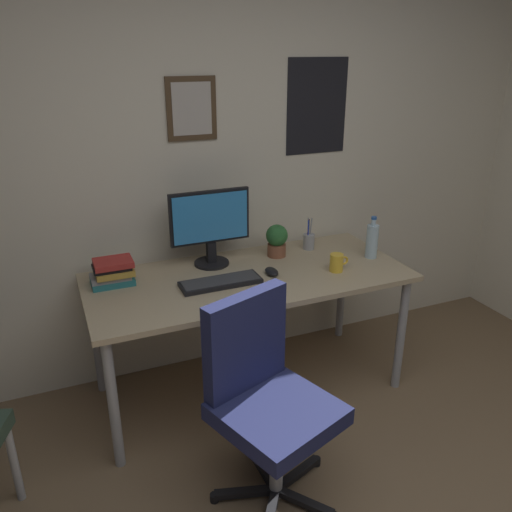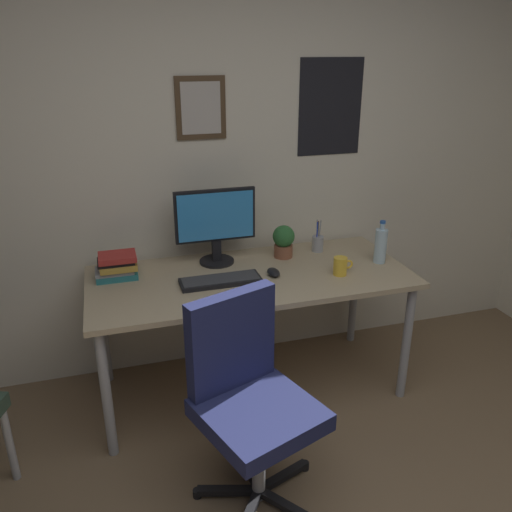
{
  "view_description": "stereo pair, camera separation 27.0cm",
  "coord_description": "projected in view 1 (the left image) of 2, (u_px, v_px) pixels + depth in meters",
  "views": [
    {
      "loc": [
        -0.99,
        -0.72,
        1.91
      ],
      "look_at": [
        -0.02,
        1.58,
        0.89
      ],
      "focal_mm": 36.33,
      "sensor_mm": 36.0,
      "label": 1
    },
    {
      "loc": [
        -0.74,
        -0.82,
        1.91
      ],
      "look_at": [
        -0.02,
        1.58,
        0.89
      ],
      "focal_mm": 36.33,
      "sensor_mm": 36.0,
      "label": 2
    }
  ],
  "objects": [
    {
      "name": "wall_back",
      "position": [
        222.0,
        158.0,
        3.04
      ],
      "size": [
        4.4,
        0.1,
        2.6
      ],
      "color": "beige",
      "rests_on": "ground_plane"
    },
    {
      "name": "desk",
      "position": [
        249.0,
        287.0,
        2.87
      ],
      "size": [
        1.76,
        0.77,
        0.74
      ],
      "color": "tan",
      "rests_on": "ground_plane"
    },
    {
      "name": "office_chair",
      "position": [
        265.0,
        392.0,
        2.22
      ],
      "size": [
        0.59,
        0.6,
        0.95
      ],
      "color": "#1E234C",
      "rests_on": "ground_plane"
    },
    {
      "name": "monitor",
      "position": [
        210.0,
        225.0,
        2.9
      ],
      "size": [
        0.46,
        0.2,
        0.43
      ],
      "color": "black",
      "rests_on": "desk"
    },
    {
      "name": "keyboard",
      "position": [
        221.0,
        282.0,
        2.73
      ],
      "size": [
        0.43,
        0.15,
        0.03
      ],
      "color": "black",
      "rests_on": "desk"
    },
    {
      "name": "computer_mouse",
      "position": [
        272.0,
        272.0,
        2.84
      ],
      "size": [
        0.06,
        0.11,
        0.04
      ],
      "color": "black",
      "rests_on": "desk"
    },
    {
      "name": "water_bottle",
      "position": [
        372.0,
        241.0,
        3.05
      ],
      "size": [
        0.07,
        0.07,
        0.25
      ],
      "color": "silver",
      "rests_on": "desk"
    },
    {
      "name": "coffee_mug_near",
      "position": [
        337.0,
        263.0,
        2.88
      ],
      "size": [
        0.11,
        0.08,
        0.1
      ],
      "color": "yellow",
      "rests_on": "desk"
    },
    {
      "name": "potted_plant",
      "position": [
        277.0,
        239.0,
        3.07
      ],
      "size": [
        0.13,
        0.13,
        0.2
      ],
      "color": "brown",
      "rests_on": "desk"
    },
    {
      "name": "pen_cup",
      "position": [
        309.0,
        241.0,
        3.19
      ],
      "size": [
        0.07,
        0.07,
        0.2
      ],
      "color": "#9EA0A5",
      "rests_on": "desk"
    },
    {
      "name": "book_stack_left",
      "position": [
        113.0,
        273.0,
        2.71
      ],
      "size": [
        0.22,
        0.17,
        0.14
      ],
      "color": "#26727A",
      "rests_on": "desk"
    }
  ]
}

